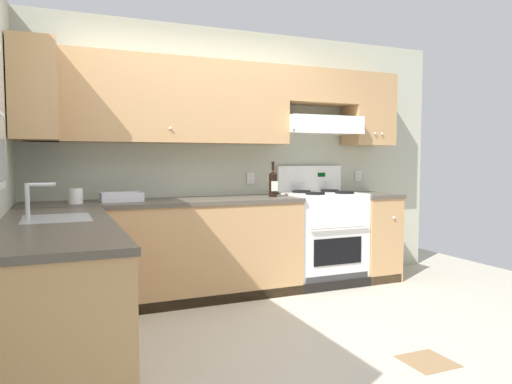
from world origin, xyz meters
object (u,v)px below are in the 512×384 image
at_px(stove, 322,237).
at_px(wine_bottle, 273,183).
at_px(bowl, 122,198).
at_px(paper_towel_roll, 76,196).

bearing_deg(stove, wine_bottle, -176.73).
distance_m(stove, bowl, 2.04).
bearing_deg(bowl, wine_bottle, -2.12).
distance_m(bowl, paper_towel_roll, 0.38).
bearing_deg(stove, bowl, 179.44).
relative_size(stove, paper_towel_roll, 9.67).
relative_size(stove, wine_bottle, 3.54).
xyz_separation_m(bowl, paper_towel_roll, (-0.38, -0.07, 0.04)).
bearing_deg(bowl, paper_towel_roll, -170.04).
relative_size(stove, bowl, 3.46).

